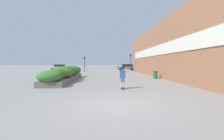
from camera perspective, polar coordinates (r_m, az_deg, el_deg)
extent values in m
plane|color=gray|center=(6.62, 1.85, -12.70)|extent=(300.00, 300.00, 0.00)
cube|color=#9E6647|center=(18.70, 18.69, 7.14)|extent=(0.60, 31.84, 6.58)
cube|color=silver|center=(19.76, 16.41, 7.06)|extent=(0.06, 24.90, 1.18)
cube|color=#605B54|center=(15.70, -17.52, -3.17)|extent=(1.93, 9.01, 0.43)
ellipsoid|color=#33702D|center=(11.89, -22.74, -2.34)|extent=(1.80, 1.59, 0.91)
ellipsoid|color=#3D6623|center=(13.31, -20.50, -1.62)|extent=(1.54, 1.66, 1.02)
ellipsoid|color=#3D6623|center=(14.68, -18.52, -1.02)|extent=(2.12, 2.19, 1.16)
ellipsoid|color=#286028|center=(16.63, -16.42, -0.55)|extent=(1.72, 1.92, 1.19)
ellipsoid|color=#33702D|center=(17.68, -15.67, -0.88)|extent=(1.38, 1.43, 0.77)
ellipsoid|color=#33702D|center=(19.56, -14.70, -0.08)|extent=(2.02, 2.06, 1.19)
cube|color=navy|center=(10.28, 4.05, -6.73)|extent=(0.34, 0.73, 0.01)
cylinder|color=beige|center=(10.54, 3.61, -6.82)|extent=(0.07, 0.07, 0.06)
cylinder|color=beige|center=(10.53, 4.62, -6.84)|extent=(0.07, 0.07, 0.06)
cylinder|color=beige|center=(10.05, 3.44, -7.28)|extent=(0.07, 0.07, 0.06)
cylinder|color=beige|center=(10.04, 4.50, -7.29)|extent=(0.07, 0.07, 0.06)
cylinder|color=tan|center=(10.24, 3.61, -4.85)|extent=(0.14, 0.14, 0.66)
cylinder|color=tan|center=(10.23, 4.50, -4.86)|extent=(0.14, 0.14, 0.66)
cube|color=#4C4C51|center=(10.21, 4.06, -3.67)|extent=(0.27, 0.24, 0.24)
cube|color=#234C8C|center=(10.17, 4.06, -1.55)|extent=(0.40, 0.25, 0.52)
cylinder|color=tan|center=(10.19, 1.63, -0.42)|extent=(0.50, 0.17, 0.09)
cylinder|color=tan|center=(10.15, 6.51, -0.45)|extent=(0.50, 0.17, 0.09)
sphere|color=tan|center=(10.15, 4.07, 0.53)|extent=(0.22, 0.22, 0.22)
sphere|color=black|center=(10.15, 4.07, 0.74)|extent=(0.25, 0.25, 0.25)
cylinder|color=#1E5B33|center=(17.83, 16.17, -1.90)|extent=(0.46, 0.46, 0.79)
cylinder|color=black|center=(17.80, 16.19, -0.56)|extent=(0.48, 0.48, 0.05)
cube|color=#BCBCC1|center=(39.48, -19.55, 0.77)|extent=(4.21, 1.75, 0.61)
cube|color=black|center=(39.42, -19.33, 1.61)|extent=(2.31, 1.54, 0.54)
cylinder|color=black|center=(39.09, -21.72, 0.27)|extent=(0.66, 0.22, 0.66)
cylinder|color=black|center=(40.67, -20.98, 0.36)|extent=(0.66, 0.22, 0.66)
cylinder|color=black|center=(38.34, -18.03, 0.28)|extent=(0.66, 0.22, 0.66)
cylinder|color=black|center=(39.94, -17.41, 0.37)|extent=(0.66, 0.22, 0.66)
cube|color=slate|center=(36.41, 5.49, 0.82)|extent=(4.44, 1.76, 0.66)
cube|color=black|center=(36.43, 5.77, 1.80)|extent=(2.44, 1.55, 0.58)
cylinder|color=black|center=(35.41, 3.48, 0.25)|extent=(0.69, 0.22, 0.69)
cylinder|color=black|center=(37.07, 3.19, 0.35)|extent=(0.69, 0.22, 0.69)
cylinder|color=black|center=(35.83, 7.86, 0.26)|extent=(0.69, 0.22, 0.69)
cylinder|color=black|center=(37.47, 7.38, 0.36)|extent=(0.69, 0.22, 0.69)
cylinder|color=black|center=(31.44, -10.37, 1.69)|extent=(0.11, 0.11, 2.62)
cube|color=black|center=(31.45, -10.39, 4.48)|extent=(0.28, 0.20, 0.45)
sphere|color=#2D2823|center=(31.34, -10.42, 4.76)|extent=(0.15, 0.15, 0.15)
sphere|color=#2D2823|center=(31.33, -10.42, 4.49)|extent=(0.15, 0.15, 0.15)
sphere|color=green|center=(31.33, -10.42, 4.22)|extent=(0.15, 0.15, 0.15)
cylinder|color=black|center=(31.12, 7.12, 2.27)|extent=(0.11, 0.11, 3.23)
cube|color=black|center=(31.17, 7.14, 5.66)|extent=(0.28, 0.20, 0.45)
sphere|color=#2D2823|center=(31.06, 7.18, 5.95)|extent=(0.15, 0.15, 0.15)
sphere|color=#2D2823|center=(31.05, 7.18, 5.67)|extent=(0.15, 0.15, 0.15)
sphere|color=green|center=(31.04, 7.18, 5.39)|extent=(0.15, 0.15, 0.15)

